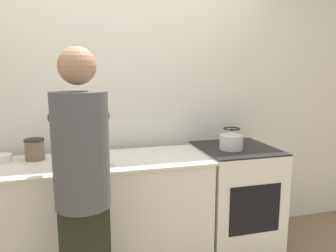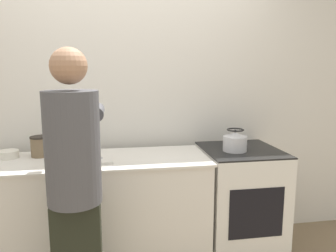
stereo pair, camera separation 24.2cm
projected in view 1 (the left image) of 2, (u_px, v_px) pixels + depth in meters
name	position (u px, v px, depth m)	size (l,w,h in m)	color
wall_back	(121.00, 99.00, 2.82)	(8.00, 0.05, 2.60)	silver
counter	(89.00, 218.00, 2.47)	(1.82, 0.62, 0.88)	silver
oven	(235.00, 198.00, 2.82)	(0.61, 0.67, 0.90)	silver
person	(82.00, 183.00, 1.86)	(0.35, 0.59, 1.67)	black
cutting_board	(90.00, 163.00, 2.33)	(0.33, 0.21, 0.02)	silver
knife	(88.00, 161.00, 2.32)	(0.20, 0.06, 0.01)	silver
kettle	(231.00, 140.00, 2.67)	(0.19, 0.19, 0.18)	silver
bowl_prep	(1.00, 159.00, 2.36)	(0.15, 0.15, 0.06)	silver
canister_jar	(35.00, 149.00, 2.42)	(0.15, 0.15, 0.16)	#756047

